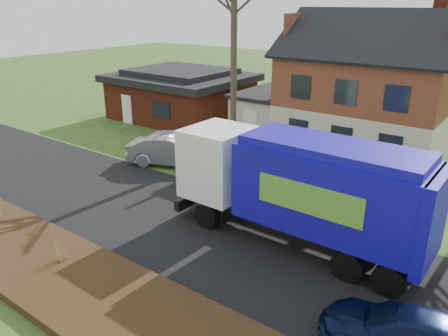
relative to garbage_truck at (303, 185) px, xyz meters
The scene contains 9 objects.
ground 4.96m from the garbage_truck, 163.33° to the right, with size 120.00×120.00×0.00m, color #2C4D19.
road 4.96m from the garbage_truck, 163.33° to the right, with size 80.00×7.00×0.02m, color black.
mulch_verge 8.08m from the garbage_truck, 122.50° to the right, with size 80.00×3.50×0.30m, color #311E10.
main_house 13.05m from the garbage_truck, 101.97° to the left, with size 12.95×8.95×9.26m.
ranch_house 20.00m from the garbage_truck, 144.00° to the left, with size 9.80×8.20×3.70m.
garbage_truck is the anchor object (origin of this frame).
silver_sedan 10.18m from the garbage_truck, 159.32° to the left, with size 1.79×5.13×1.69m, color #999CA0.
navy_wagon 5.93m from the garbage_truck, 35.12° to the right, with size 1.75×4.30×1.25m, color black.
grass_clump_mid 8.60m from the garbage_truck, 133.20° to the right, with size 0.32×0.26×0.89m.
Camera 1 is at (10.34, -11.81, 8.46)m, focal length 35.00 mm.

